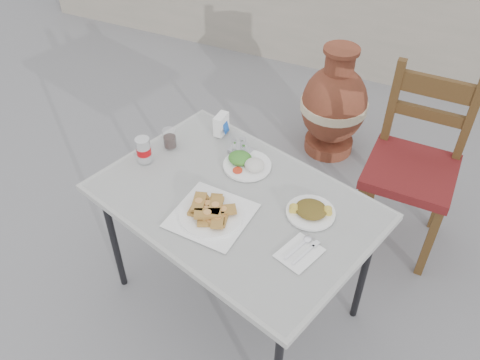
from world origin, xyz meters
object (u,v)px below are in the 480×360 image
at_px(salad_chopped_plate, 311,211).
at_px(cola_glass, 170,139).
at_px(cafe_table, 235,207).
at_px(napkin_holder, 221,124).
at_px(soda_can, 144,150).
at_px(pide_plate, 211,211).
at_px(chair, 413,164).
at_px(salad_rice_plate, 247,163).
at_px(condiment_caddy, 241,148).
at_px(terracotta_urn, 334,105).

height_order(salad_chopped_plate, cola_glass, cola_glass).
relative_size(cafe_table, napkin_holder, 12.86).
relative_size(salad_chopped_plate, soda_can, 1.68).
relative_size(salad_chopped_plate, cola_glass, 2.20).
bearing_deg(pide_plate, chair, 53.81).
xyz_separation_m(pide_plate, napkin_holder, (-0.22, 0.53, 0.02)).
bearing_deg(salad_rice_plate, condiment_caddy, 129.33).
distance_m(pide_plate, chair, 1.18).
relative_size(cafe_table, cola_glass, 14.46).
xyz_separation_m(condiment_caddy, terracotta_urn, (0.16, 1.10, -0.38)).
bearing_deg(condiment_caddy, terracotta_urn, 81.69).
xyz_separation_m(salad_rice_plate, napkin_holder, (-0.22, 0.18, 0.03)).
distance_m(salad_rice_plate, condiment_caddy, 0.11).
height_order(salad_rice_plate, terracotta_urn, salad_rice_plate).
bearing_deg(terracotta_urn, napkin_holder, -107.13).
relative_size(pide_plate, soda_can, 2.64).
distance_m(chair, terracotta_urn, 0.86).
distance_m(salad_rice_plate, soda_can, 0.47).
distance_m(cafe_table, condiment_caddy, 0.33).
bearing_deg(napkin_holder, chair, 25.73).
height_order(pide_plate, soda_can, soda_can).
distance_m(cafe_table, salad_chopped_plate, 0.33).
xyz_separation_m(cafe_table, terracotta_urn, (0.05, 1.40, -0.30)).
bearing_deg(terracotta_urn, cola_glass, -111.89).
distance_m(napkin_holder, condiment_caddy, 0.18).
bearing_deg(terracotta_urn, chair, -45.38).
xyz_separation_m(soda_can, napkin_holder, (0.23, 0.34, -0.01)).
height_order(salad_chopped_plate, soda_can, soda_can).
xyz_separation_m(cafe_table, pide_plate, (-0.04, -0.13, 0.08)).
bearing_deg(terracotta_urn, pide_plate, -93.50).
distance_m(cola_glass, terracotta_urn, 1.36).
relative_size(soda_can, terracotta_urn, 0.16).
bearing_deg(chair, condiment_caddy, -145.00).
distance_m(pide_plate, condiment_caddy, 0.44).
height_order(condiment_caddy, terracotta_urn, condiment_caddy).
height_order(pide_plate, chair, chair).
height_order(cafe_table, salad_rice_plate, salad_rice_plate).
relative_size(pide_plate, salad_chopped_plate, 1.57).
distance_m(cafe_table, chair, 1.04).
distance_m(salad_rice_plate, terracotta_urn, 1.25).
relative_size(condiment_caddy, terracotta_urn, 0.15).
bearing_deg(soda_can, condiment_caddy, 32.91).
height_order(napkin_holder, chair, chair).
distance_m(salad_chopped_plate, napkin_holder, 0.68).
distance_m(napkin_holder, terracotta_urn, 1.13).
bearing_deg(salad_rice_plate, cafe_table, -79.01).
distance_m(cafe_table, salad_rice_plate, 0.23).
bearing_deg(salad_rice_plate, terracotta_urn, 85.54).
xyz_separation_m(soda_can, condiment_caddy, (0.37, 0.24, -0.04)).
xyz_separation_m(cafe_table, salad_rice_plate, (-0.04, 0.22, 0.07)).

